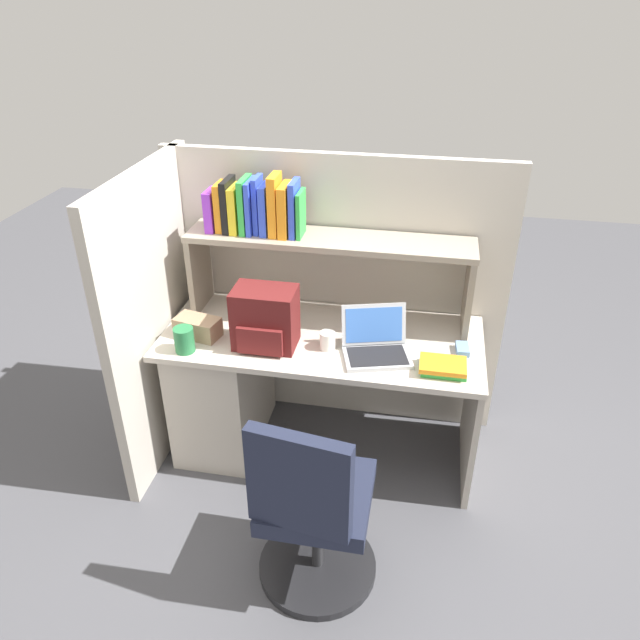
# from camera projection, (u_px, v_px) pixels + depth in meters

# --- Properties ---
(ground_plane) EXTENTS (8.00, 8.00, 0.00)m
(ground_plane) POSITION_uv_depth(u_px,v_px,m) (322.00, 446.00, 3.42)
(ground_plane) COLOR #4C4C51
(desk) EXTENTS (1.60, 0.70, 0.73)m
(desk) POSITION_uv_depth(u_px,v_px,m) (251.00, 380.00, 3.28)
(desk) COLOR beige
(desk) RESTS_ON ground_plane
(cubicle_partition_rear) EXTENTS (1.84, 0.05, 1.55)m
(cubicle_partition_rear) POSITION_uv_depth(u_px,v_px,m) (335.00, 293.00, 3.36)
(cubicle_partition_rear) COLOR #BCB5A8
(cubicle_partition_rear) RESTS_ON ground_plane
(cubicle_partition_left) EXTENTS (0.05, 1.06, 1.55)m
(cubicle_partition_left) POSITION_uv_depth(u_px,v_px,m) (158.00, 317.00, 3.13)
(cubicle_partition_left) COLOR #BCB5A8
(cubicle_partition_left) RESTS_ON ground_plane
(overhead_hutch) EXTENTS (1.44, 0.28, 0.45)m
(overhead_hutch) POSITION_uv_depth(u_px,v_px,m) (329.00, 255.00, 3.05)
(overhead_hutch) COLOR gray
(overhead_hutch) RESTS_ON desk
(reference_books_on_shelf) EXTENTS (0.49, 0.18, 0.30)m
(reference_books_on_shelf) POSITION_uv_depth(u_px,v_px,m) (256.00, 207.00, 3.00)
(reference_books_on_shelf) COLOR purple
(reference_books_on_shelf) RESTS_ON overhead_hutch
(laptop) EXTENTS (0.37, 0.34, 0.22)m
(laptop) POSITION_uv_depth(u_px,v_px,m) (376.00, 345.00, 2.89)
(laptop) COLOR #B7BABF
(laptop) RESTS_ON desk
(backpack) EXTENTS (0.30, 0.23, 0.30)m
(backpack) POSITION_uv_depth(u_px,v_px,m) (265.00, 319.00, 2.91)
(backpack) COLOR #591919
(backpack) RESTS_ON desk
(computer_mouse) EXTENTS (0.07, 0.11, 0.03)m
(computer_mouse) POSITION_uv_depth(u_px,v_px,m) (462.00, 349.00, 2.92)
(computer_mouse) COLOR #7299C6
(computer_mouse) RESTS_ON desk
(paper_cup) EXTENTS (0.08, 0.08, 0.09)m
(paper_cup) POSITION_uv_depth(u_px,v_px,m) (328.00, 340.00, 2.93)
(paper_cup) COLOR white
(paper_cup) RESTS_ON desk
(tissue_box) EXTENTS (0.24, 0.16, 0.10)m
(tissue_box) POSITION_uv_depth(u_px,v_px,m) (198.00, 327.00, 3.03)
(tissue_box) COLOR #9E7F60
(tissue_box) RESTS_ON desk
(snack_canister) EXTENTS (0.10, 0.10, 0.13)m
(snack_canister) POSITION_uv_depth(u_px,v_px,m) (184.00, 340.00, 2.90)
(snack_canister) COLOR #26723F
(snack_canister) RESTS_ON desk
(desk_book_stack) EXTENTS (0.21, 0.16, 0.05)m
(desk_book_stack) POSITION_uv_depth(u_px,v_px,m) (443.00, 367.00, 2.77)
(desk_book_stack) COLOR green
(desk_book_stack) RESTS_ON desk
(office_chair) EXTENTS (0.52, 0.52, 0.93)m
(office_chair) POSITION_uv_depth(u_px,v_px,m) (313.00, 516.00, 2.48)
(office_chair) COLOR black
(office_chair) RESTS_ON ground_plane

